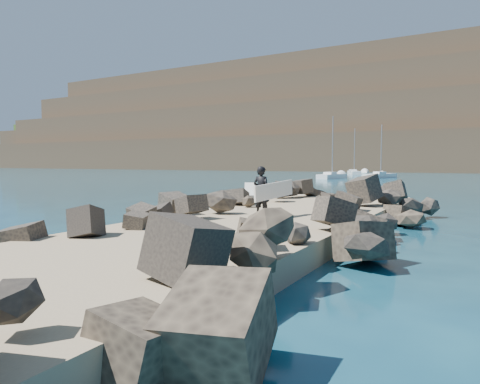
{
  "coord_description": "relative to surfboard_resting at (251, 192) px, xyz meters",
  "views": [
    {
      "loc": [
        6.18,
        -11.8,
        2.37
      ],
      "look_at": [
        0.0,
        -1.0,
        1.5
      ],
      "focal_mm": 32.0,
      "sensor_mm": 36.0,
      "label": 1
    }
  ],
  "objects": [
    {
      "name": "ground",
      "position": [
        2.87,
        -4.97,
        -1.04
      ],
      "size": [
        800.0,
        800.0,
        0.0
      ],
      "primitive_type": "plane",
      "color": "#0F384C",
      "rests_on": "ground"
    },
    {
      "name": "jetty",
      "position": [
        2.87,
        -6.97,
        -0.74
      ],
      "size": [
        6.0,
        26.0,
        0.6
      ],
      "primitive_type": "cube",
      "color": "#8C7759",
      "rests_on": "ground"
    },
    {
      "name": "riprap_left",
      "position": [
        -0.03,
        -6.47,
        -0.54
      ],
      "size": [
        2.6,
        22.0,
        1.0
      ],
      "primitive_type": "cube",
      "color": "black",
      "rests_on": "ground"
    },
    {
      "name": "riprap_right",
      "position": [
        5.77,
        -6.47,
        -0.54
      ],
      "size": [
        2.6,
        22.0,
        1.0
      ],
      "primitive_type": "cube",
      "color": "black",
      "rests_on": "ground"
    },
    {
      "name": "surfboard_resting",
      "position": [
        0.0,
        0.0,
        0.0
      ],
      "size": [
        1.5,
        2.13,
        0.07
      ],
      "primitive_type": "cube",
      "rotation": [
        0.0,
        0.0,
        0.5
      ],
      "color": "white",
      "rests_on": "riprap_left"
    },
    {
      "name": "surfer_with_board",
      "position": [
        2.85,
        -4.41,
        0.39
      ],
      "size": [
        0.98,
        2.01,
        1.64
      ],
      "color": "black",
      "rests_on": "jetty"
    },
    {
      "name": "sailboat_e",
      "position": [
        -13.18,
        67.09,
        -0.69
      ],
      "size": [
        4.44,
        7.67,
        9.11
      ],
      "color": "white",
      "rests_on": "ground"
    },
    {
      "name": "sailboat_b",
      "position": [
        -4.54,
        49.65,
        -0.69
      ],
      "size": [
        3.67,
        6.82,
        8.13
      ],
      "color": "white",
      "rests_on": "ground"
    },
    {
      "name": "sailboat_a",
      "position": [
        -10.19,
        43.78,
        -0.69
      ],
      "size": [
        2.28,
        7.74,
        9.14
      ],
      "color": "white",
      "rests_on": "ground"
    }
  ]
}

